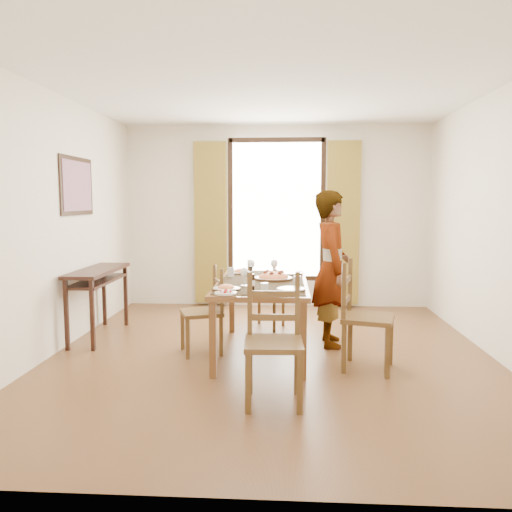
# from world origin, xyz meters

# --- Properties ---
(ground) EXTENTS (5.00, 5.00, 0.00)m
(ground) POSITION_xyz_m (0.00, 0.00, 0.00)
(ground) COLOR #4B2F17
(ground) RESTS_ON ground
(room_shell) EXTENTS (4.60, 5.10, 2.74)m
(room_shell) POSITION_xyz_m (-0.00, 0.13, 1.54)
(room_shell) COLOR silver
(room_shell) RESTS_ON ground
(console_table) EXTENTS (0.38, 1.20, 0.80)m
(console_table) POSITION_xyz_m (-2.03, 0.60, 0.68)
(console_table) COLOR black
(console_table) RESTS_ON ground
(dining_table) EXTENTS (0.92, 1.70, 0.76)m
(dining_table) POSITION_xyz_m (-0.10, 0.10, 0.69)
(dining_table) COLOR brown
(dining_table) RESTS_ON ground
(chair_west) EXTENTS (0.51, 0.51, 0.90)m
(chair_west) POSITION_xyz_m (-0.70, 0.06, 0.42)
(chair_west) COLOR brown
(chair_west) RESTS_ON ground
(chair_north) EXTENTS (0.49, 0.49, 0.87)m
(chair_north) POSITION_xyz_m (-0.10, 1.10, 0.40)
(chair_north) COLOR brown
(chair_north) RESTS_ON ground
(chair_south) EXTENTS (0.47, 0.47, 1.01)m
(chair_south) POSITION_xyz_m (0.05, -1.18, 0.47)
(chair_south) COLOR brown
(chair_south) RESTS_ON ground
(chair_east) EXTENTS (0.56, 0.56, 1.03)m
(chair_east) POSITION_xyz_m (0.88, -0.35, 0.48)
(chair_east) COLOR brown
(chair_east) RESTS_ON ground
(man) EXTENTS (0.66, 0.47, 1.70)m
(man) POSITION_xyz_m (0.64, 0.44, 0.85)
(man) COLOR gray
(man) RESTS_ON ground
(plate_sw) EXTENTS (0.27, 0.27, 0.05)m
(plate_sw) POSITION_xyz_m (-0.41, -0.42, 0.78)
(plate_sw) COLOR silver
(plate_sw) RESTS_ON dining_table
(plate_se) EXTENTS (0.27, 0.27, 0.05)m
(plate_se) POSITION_xyz_m (0.19, -0.41, 0.78)
(plate_se) COLOR silver
(plate_se) RESTS_ON dining_table
(plate_nw) EXTENTS (0.27, 0.27, 0.05)m
(plate_nw) POSITION_xyz_m (-0.37, 0.65, 0.78)
(plate_nw) COLOR silver
(plate_nw) RESTS_ON dining_table
(plate_ne) EXTENTS (0.27, 0.27, 0.05)m
(plate_ne) POSITION_xyz_m (0.20, 0.62, 0.78)
(plate_ne) COLOR silver
(plate_ne) RESTS_ON dining_table
(pasta_platter) EXTENTS (0.40, 0.40, 0.10)m
(pasta_platter) POSITION_xyz_m (0.01, 0.22, 0.81)
(pasta_platter) COLOR #B63817
(pasta_platter) RESTS_ON dining_table
(caprese_plate) EXTENTS (0.20, 0.20, 0.04)m
(caprese_plate) POSITION_xyz_m (-0.39, -0.63, 0.78)
(caprese_plate) COLOR silver
(caprese_plate) RESTS_ON dining_table
(wine_glass_a) EXTENTS (0.08, 0.08, 0.18)m
(wine_glass_a) POSITION_xyz_m (-0.26, -0.21, 0.85)
(wine_glass_a) COLOR white
(wine_glass_a) RESTS_ON dining_table
(wine_glass_b) EXTENTS (0.08, 0.08, 0.18)m
(wine_glass_b) POSITION_xyz_m (0.02, 0.50, 0.85)
(wine_glass_b) COLOR white
(wine_glass_b) RESTS_ON dining_table
(wine_glass_c) EXTENTS (0.08, 0.08, 0.18)m
(wine_glass_c) POSITION_xyz_m (-0.24, 0.45, 0.85)
(wine_glass_c) COLOR white
(wine_glass_c) RESTS_ON dining_table
(tumbler_a) EXTENTS (0.07, 0.07, 0.10)m
(tumbler_a) POSITION_xyz_m (0.26, -0.18, 0.81)
(tumbler_a) COLOR silver
(tumbler_a) RESTS_ON dining_table
(tumbler_b) EXTENTS (0.07, 0.07, 0.10)m
(tumbler_b) POSITION_xyz_m (-0.46, 0.40, 0.81)
(tumbler_b) COLOR silver
(tumbler_b) RESTS_ON dining_table
(tumbler_c) EXTENTS (0.07, 0.07, 0.10)m
(tumbler_c) POSITION_xyz_m (-0.04, -0.61, 0.81)
(tumbler_c) COLOR silver
(tumbler_c) RESTS_ON dining_table
(wine_bottle) EXTENTS (0.07, 0.07, 0.25)m
(wine_bottle) POSITION_xyz_m (-0.17, -0.61, 0.88)
(wine_bottle) COLOR black
(wine_bottle) RESTS_ON dining_table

